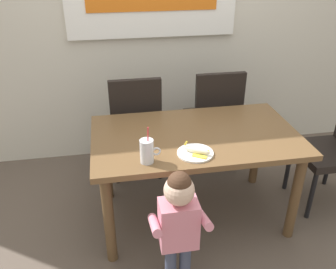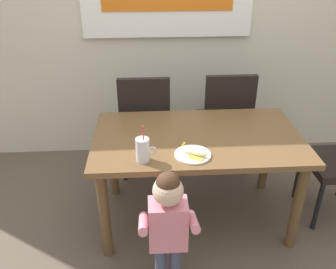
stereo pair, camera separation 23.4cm
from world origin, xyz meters
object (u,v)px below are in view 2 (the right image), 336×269
at_px(dining_chair_left, 145,120).
at_px(dining_chair_right, 225,117).
at_px(toddler_standing, 168,219).
at_px(peeled_banana, 194,152).
at_px(snack_plate, 193,155).
at_px(milk_cup, 143,151).
at_px(dining_table, 197,148).

xyz_separation_m(dining_chair_left, dining_chair_right, (0.71, 0.02, 0.00)).
distance_m(toddler_standing, peeled_banana, 0.45).
bearing_deg(snack_plate, milk_cup, -172.92).
xyz_separation_m(dining_table, snack_plate, (-0.07, -0.26, 0.10)).
bearing_deg(dining_chair_right, peeled_banana, 66.61).
relative_size(toddler_standing, milk_cup, 3.34).
bearing_deg(snack_plate, dining_chair_right, 65.86).
relative_size(milk_cup, snack_plate, 1.09).
height_order(dining_chair_right, milk_cup, milk_cup).
height_order(dining_table, peeled_banana, peeled_banana).
bearing_deg(dining_chair_right, dining_chair_left, 1.82).
height_order(dining_chair_left, toddler_standing, dining_chair_left).
bearing_deg(dining_chair_right, toddler_standing, 65.21).
xyz_separation_m(dining_chair_left, peeled_banana, (0.31, -0.91, 0.21)).
xyz_separation_m(toddler_standing, peeled_banana, (0.19, 0.34, 0.23)).
distance_m(dining_table, snack_plate, 0.29).
xyz_separation_m(milk_cup, snack_plate, (0.31, 0.04, -0.06)).
bearing_deg(peeled_banana, dining_chair_right, 66.61).
relative_size(dining_chair_left, peeled_banana, 5.75).
relative_size(dining_chair_right, toddler_standing, 1.15).
relative_size(dining_table, toddler_standing, 1.71).
height_order(dining_chair_left, dining_chair_right, same).
height_order(milk_cup, peeled_banana, milk_cup).
bearing_deg(toddler_standing, dining_table, 68.35).
height_order(dining_table, milk_cup, milk_cup).
xyz_separation_m(dining_chair_right, toddler_standing, (-0.59, -1.27, -0.02)).
distance_m(dining_chair_left, milk_cup, 0.97).
xyz_separation_m(dining_chair_left, milk_cup, (-0.01, -0.93, 0.25)).
xyz_separation_m(milk_cup, peeled_banana, (0.32, 0.03, -0.04)).
bearing_deg(milk_cup, dining_chair_right, 53.00).
bearing_deg(milk_cup, dining_table, 38.24).
distance_m(dining_chair_left, dining_chair_right, 0.71).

